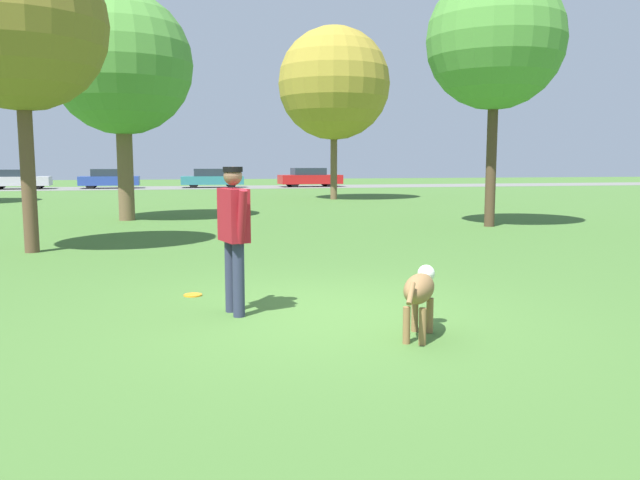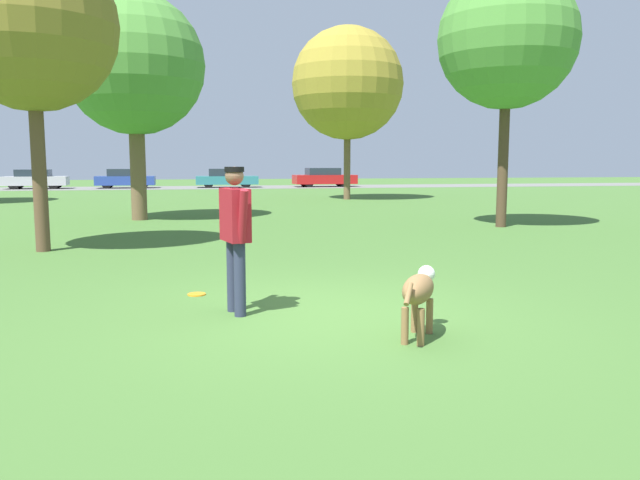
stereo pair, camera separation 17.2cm
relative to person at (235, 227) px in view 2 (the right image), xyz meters
name	(u,v)px [view 2 (the right image)]	position (x,y,z in m)	size (l,w,h in m)	color
ground_plane	(317,313)	(0.89, -0.18, -0.99)	(120.00, 120.00, 0.00)	#426B2D
far_road_strip	(212,187)	(0.89, 37.11, -0.98)	(120.00, 6.00, 0.01)	slate
person	(235,227)	(0.00, 0.00, 0.00)	(0.33, 0.74, 1.65)	#2D334C
dog	(419,291)	(1.66, -1.34, -0.52)	(0.65, 0.97, 0.65)	olive
frisbee	(197,294)	(-0.44, 1.11, -0.98)	(0.23, 0.23, 0.02)	orange
tree_mid_center	(134,65)	(-2.02, 12.37, 3.53)	(4.08, 4.08, 6.58)	brown
tree_far_right	(347,84)	(6.63, 21.39, 4.32)	(5.12, 5.12, 7.87)	brown
tree_near_left	(31,26)	(-3.30, 5.79, 3.21)	(3.16, 3.16, 5.80)	brown
tree_near_right	(507,40)	(7.58, 8.28, 3.85)	(3.57, 3.57, 6.64)	#4C3826
parked_car_silver	(35,179)	(-10.55, 37.04, -0.35)	(4.03, 1.94, 1.27)	#B7B7BC
parked_car_blue	(125,179)	(-4.88, 37.06, -0.35)	(3.85, 1.74, 1.30)	#284293
parked_car_teal	(226,178)	(1.88, 36.87, -0.34)	(4.26, 1.75, 1.30)	teal
parked_car_red	(324,178)	(8.80, 36.78, -0.32)	(4.49, 2.00, 1.34)	red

